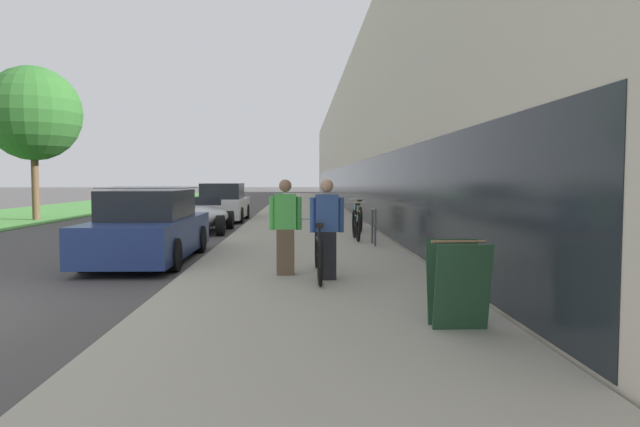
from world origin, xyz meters
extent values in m
cube|color=#A39E8E|center=(5.59, 21.00, 0.06)|extent=(4.17, 70.00, 0.13)
cube|color=beige|center=(12.73, 29.00, 3.69)|extent=(10.00, 70.00, 7.39)
cube|color=#1E2328|center=(7.77, 29.00, 1.25)|extent=(0.10, 63.00, 2.20)
cube|color=#3D7533|center=(-7.29, 25.00, 0.01)|extent=(6.76, 70.00, 0.03)
torus|color=black|center=(5.71, 3.24, 0.47)|extent=(0.06, 0.69, 0.69)
torus|color=black|center=(5.71, 1.59, 0.47)|extent=(0.06, 0.69, 0.69)
cylinder|color=black|center=(5.71, 2.41, 0.68)|extent=(0.04, 1.41, 0.04)
cylinder|color=black|center=(5.71, 2.08, 0.58)|extent=(0.04, 0.84, 0.32)
cylinder|color=black|center=(5.71, 1.88, 0.82)|extent=(0.03, 0.03, 0.29)
cube|color=black|center=(5.71, 1.88, 0.97)|extent=(0.11, 0.22, 0.05)
cylinder|color=black|center=(5.71, 3.11, 0.83)|extent=(0.03, 0.03, 0.30)
cylinder|color=silver|center=(5.71, 3.11, 0.98)|extent=(0.52, 0.03, 0.03)
cube|color=black|center=(5.83, 2.11, 0.49)|extent=(0.28, 0.20, 0.73)
cube|color=#33518E|center=(5.83, 2.11, 1.14)|extent=(0.34, 0.20, 0.56)
cylinder|color=#33518E|center=(5.61, 2.11, 1.11)|extent=(0.09, 0.09, 0.53)
cylinder|color=#33518E|center=(6.04, 2.11, 1.11)|extent=(0.09, 0.09, 0.53)
sphere|color=tan|center=(5.83, 2.11, 1.54)|extent=(0.20, 0.20, 0.20)
cube|color=brown|center=(5.19, 2.56, 0.49)|extent=(0.28, 0.20, 0.73)
cube|color=#4CB74C|center=(5.19, 2.56, 1.13)|extent=(0.34, 0.20, 0.56)
cylinder|color=#4CB74C|center=(4.98, 2.56, 1.10)|extent=(0.09, 0.09, 0.53)
cylinder|color=#4CB74C|center=(5.40, 2.56, 1.10)|extent=(0.09, 0.09, 0.53)
sphere|color=#936B51|center=(5.19, 2.56, 1.54)|extent=(0.20, 0.20, 0.20)
cylinder|color=#4C4C51|center=(7.12, 6.35, 0.54)|extent=(0.05, 0.05, 0.82)
cylinder|color=#4C4C51|center=(7.12, 6.90, 0.54)|extent=(0.05, 0.05, 0.82)
cylinder|color=#4C4C51|center=(7.12, 6.62, 0.95)|extent=(0.05, 0.55, 0.05)
torus|color=black|center=(6.83, 8.27, 0.50)|extent=(0.06, 0.74, 0.74)
torus|color=black|center=(6.83, 7.31, 0.50)|extent=(0.06, 0.74, 0.74)
cylinder|color=#7AD1C6|center=(6.83, 7.79, 0.72)|extent=(0.04, 0.81, 0.04)
cylinder|color=#7AD1C6|center=(6.83, 7.60, 0.62)|extent=(0.04, 0.50, 0.34)
cylinder|color=#7AD1C6|center=(6.83, 7.48, 0.88)|extent=(0.03, 0.03, 0.31)
cube|color=black|center=(6.83, 7.48, 1.03)|extent=(0.11, 0.22, 0.05)
cylinder|color=#7AD1C6|center=(6.83, 8.19, 0.88)|extent=(0.03, 0.03, 0.32)
cylinder|color=silver|center=(6.83, 8.19, 1.05)|extent=(0.52, 0.03, 0.03)
torus|color=black|center=(7.13, 10.77, 0.50)|extent=(0.06, 0.74, 0.74)
torus|color=black|center=(7.13, 9.69, 0.50)|extent=(0.06, 0.74, 0.74)
cylinder|color=yellow|center=(7.13, 10.23, 0.72)|extent=(0.04, 0.92, 0.04)
cylinder|color=yellow|center=(7.13, 10.01, 0.61)|extent=(0.04, 0.56, 0.34)
cylinder|color=yellow|center=(7.13, 9.88, 0.87)|extent=(0.03, 0.03, 0.31)
cube|color=black|center=(7.13, 9.88, 1.03)|extent=(0.11, 0.22, 0.05)
cylinder|color=yellow|center=(7.13, 10.68, 0.88)|extent=(0.03, 0.03, 0.32)
cylinder|color=silver|center=(7.13, 10.68, 1.04)|extent=(0.52, 0.03, 0.03)
cube|color=#23472D|center=(7.04, -0.91, 0.57)|extent=(0.56, 0.20, 0.89)
cube|color=#23472D|center=(7.04, -0.55, 0.57)|extent=(0.56, 0.20, 0.89)
cylinder|color=#93704C|center=(7.04, -0.73, 1.01)|extent=(0.56, 0.03, 0.03)
cube|color=navy|center=(2.39, 5.01, 0.51)|extent=(1.68, 4.45, 0.71)
cube|color=#1E2328|center=(2.39, 5.01, 1.14)|extent=(1.44, 2.22, 0.57)
cylinder|color=silver|center=(2.39, 5.49, 1.48)|extent=(1.80, 0.04, 0.04)
cylinder|color=silver|center=(2.39, 4.52, 1.48)|extent=(1.80, 0.04, 0.04)
cylinder|color=black|center=(1.62, 6.34, 0.30)|extent=(0.22, 0.60, 0.60)
cylinder|color=black|center=(3.16, 6.34, 0.30)|extent=(0.22, 0.60, 0.60)
cylinder|color=black|center=(1.62, 3.67, 0.30)|extent=(0.22, 0.60, 0.60)
cylinder|color=black|center=(3.16, 3.67, 0.30)|extent=(0.22, 0.60, 0.60)
ellipsoid|color=silver|center=(2.30, 11.24, 0.48)|extent=(1.70, 3.87, 0.69)
cube|color=#1E2328|center=(2.30, 11.73, 0.94)|extent=(1.19, 0.04, 0.26)
cylinder|color=black|center=(1.51, 12.36, 0.30)|extent=(0.22, 0.60, 0.60)
cylinder|color=black|center=(3.10, 12.36, 0.30)|extent=(0.22, 0.60, 0.60)
cylinder|color=black|center=(1.51, 10.12, 0.30)|extent=(0.22, 0.60, 0.60)
cylinder|color=black|center=(3.10, 10.12, 0.30)|extent=(0.22, 0.60, 0.60)
cube|color=white|center=(2.35, 16.11, 0.51)|extent=(1.74, 4.23, 0.73)
cube|color=#1E2328|center=(2.35, 16.11, 1.18)|extent=(1.50, 2.12, 0.60)
cylinder|color=black|center=(1.55, 17.38, 0.30)|extent=(0.22, 0.60, 0.60)
cylinder|color=black|center=(3.16, 17.38, 0.30)|extent=(0.22, 0.60, 0.60)
cylinder|color=black|center=(1.55, 14.84, 0.30)|extent=(0.22, 0.60, 0.60)
cylinder|color=black|center=(3.16, 14.84, 0.30)|extent=(0.22, 0.60, 0.60)
cylinder|color=brown|center=(-5.13, 16.58, 1.47)|extent=(0.28, 0.28, 2.94)
sphere|color=#285B23|center=(-5.13, 16.58, 4.24)|extent=(3.71, 3.71, 3.71)
camera|label=1|loc=(5.44, -6.46, 1.65)|focal=32.00mm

